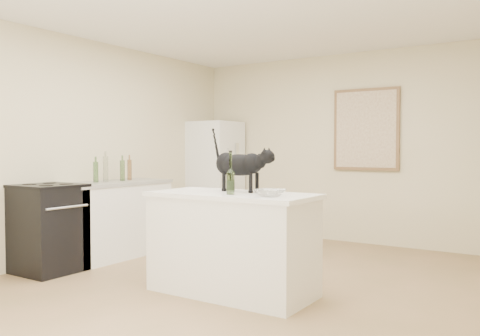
% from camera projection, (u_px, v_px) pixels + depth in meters
% --- Properties ---
extents(floor, '(5.50, 5.50, 0.00)m').
position_uv_depth(floor, '(235.00, 286.00, 4.70)').
color(floor, '#997351').
rests_on(floor, ground).
extents(ceiling, '(5.50, 5.50, 0.00)m').
position_uv_depth(ceiling, '(235.00, 6.00, 4.60)').
color(ceiling, white).
rests_on(ceiling, ground).
extents(wall_back, '(4.50, 0.00, 4.50)m').
position_uv_depth(wall_back, '(345.00, 148.00, 6.95)').
color(wall_back, beige).
rests_on(wall_back, ground).
extents(wall_left, '(0.00, 5.50, 5.50)m').
position_uv_depth(wall_left, '(76.00, 148.00, 5.88)').
color(wall_left, beige).
rests_on(wall_left, ground).
extents(island_base, '(1.44, 0.67, 0.86)m').
position_uv_depth(island_base, '(232.00, 246.00, 4.46)').
color(island_base, white).
rests_on(island_base, floor).
extents(island_top, '(1.50, 0.70, 0.04)m').
position_uv_depth(island_top, '(232.00, 195.00, 4.45)').
color(island_top, white).
rests_on(island_top, island_base).
extents(left_cabinets, '(0.60, 1.40, 0.86)m').
position_uv_depth(left_cabinets, '(114.00, 221.00, 6.00)').
color(left_cabinets, white).
rests_on(left_cabinets, floor).
extents(left_countertop, '(0.62, 1.44, 0.04)m').
position_uv_depth(left_countertop, '(113.00, 183.00, 5.98)').
color(left_countertop, gray).
rests_on(left_countertop, left_cabinets).
extents(stove, '(0.60, 0.60, 0.90)m').
position_uv_depth(stove, '(49.00, 229.00, 5.25)').
color(stove, black).
rests_on(stove, floor).
extents(fridge, '(0.68, 0.68, 1.70)m').
position_uv_depth(fridge, '(215.00, 177.00, 7.70)').
color(fridge, white).
rests_on(fridge, floor).
extents(artwork_frame, '(0.90, 0.03, 1.10)m').
position_uv_depth(artwork_frame, '(366.00, 129.00, 6.75)').
color(artwork_frame, brown).
rests_on(artwork_frame, wall_back).
extents(artwork_canvas, '(0.82, 0.00, 1.02)m').
position_uv_depth(artwork_canvas, '(365.00, 129.00, 6.74)').
color(artwork_canvas, beige).
rests_on(artwork_canvas, wall_back).
extents(black_cat, '(0.64, 0.24, 0.44)m').
position_uv_depth(black_cat, '(239.00, 168.00, 4.57)').
color(black_cat, black).
rests_on(black_cat, island_top).
extents(wine_bottle, '(0.08, 0.08, 0.33)m').
position_uv_depth(wine_bottle, '(230.00, 175.00, 4.29)').
color(wine_bottle, '#304E1F').
rests_on(wine_bottle, island_top).
extents(glass_bowl, '(0.27, 0.27, 0.06)m').
position_uv_depth(glass_bowl, '(270.00, 193.00, 4.10)').
color(glass_bowl, white).
rests_on(glass_bowl, island_top).
extents(fridge_paper, '(0.04, 0.16, 0.21)m').
position_uv_depth(fridge_paper, '(238.00, 150.00, 7.60)').
color(fridge_paper, silver).
rests_on(fridge_paper, fridge).
extents(counter_bottle_cluster, '(0.12, 0.57, 0.30)m').
position_uv_depth(counter_bottle_cluster, '(113.00, 170.00, 6.00)').
color(counter_bottle_cluster, '#214B19').
rests_on(counter_bottle_cluster, left_countertop).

